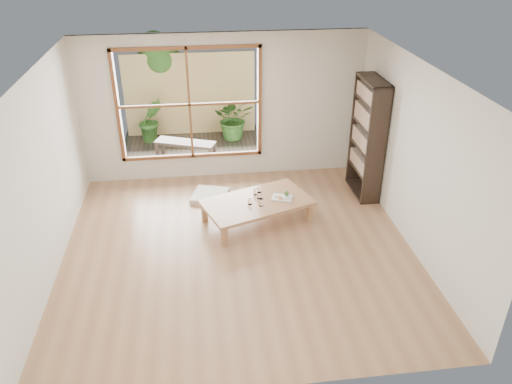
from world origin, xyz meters
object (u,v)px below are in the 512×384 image
at_px(bookshelf, 367,139).
at_px(garden_bench, 185,144).
at_px(food_tray, 283,197).
at_px(low_table, 257,203).

xyz_separation_m(bookshelf, garden_bench, (-3.06, 1.71, -0.67)).
relative_size(bookshelf, food_tray, 5.53).
bearing_deg(garden_bench, food_tray, -35.98).
bearing_deg(food_tray, garden_bench, 140.61).
height_order(low_table, food_tray, food_tray).
bearing_deg(low_table, garden_bench, 94.35).
relative_size(bookshelf, garden_bench, 1.64).
bearing_deg(garden_bench, bookshelf, -7.64).
xyz_separation_m(food_tray, garden_bench, (-1.52, 2.39, -0.04)).
distance_m(bookshelf, garden_bench, 3.57).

